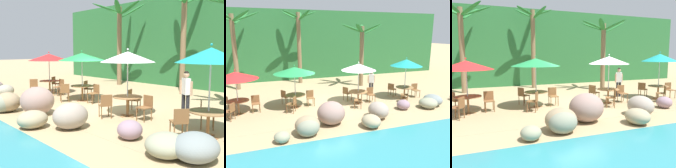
# 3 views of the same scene
# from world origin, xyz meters

# --- Properties ---
(ground_plane) EXTENTS (120.00, 120.00, 0.00)m
(ground_plane) POSITION_xyz_m (0.00, 0.00, 0.00)
(ground_plane) COLOR tan
(terrace_deck) EXTENTS (18.00, 5.20, 0.01)m
(terrace_deck) POSITION_xyz_m (0.00, 0.00, 0.00)
(terrace_deck) COLOR tan
(terrace_deck) RESTS_ON ground
(foliage_backdrop) EXTENTS (28.00, 2.40, 6.00)m
(foliage_backdrop) POSITION_xyz_m (0.00, 9.00, 3.00)
(foliage_backdrop) COLOR #286633
(foliage_backdrop) RESTS_ON ground
(rock_seawall) EXTENTS (16.31, 2.93, 1.06)m
(rock_seawall) POSITION_xyz_m (0.65, -2.75, 0.37)
(rock_seawall) COLOR #816D57
(rock_seawall) RESTS_ON ground
(umbrella_red) EXTENTS (2.22, 2.22, 2.34)m
(umbrella_red) POSITION_xyz_m (-4.98, 0.16, 2.04)
(umbrella_red) COLOR silver
(umbrella_red) RESTS_ON ground
(dining_table_red) EXTENTS (1.10, 1.10, 0.74)m
(dining_table_red) POSITION_xyz_m (-4.98, 0.16, 0.61)
(dining_table_red) COLOR olive
(dining_table_red) RESTS_ON ground
(chair_red_seaward) EXTENTS (0.45, 0.45, 0.87)m
(chair_red_seaward) POSITION_xyz_m (-4.14, 0.31, 0.51)
(chair_red_seaward) COLOR brown
(chair_red_seaward) RESTS_ON ground
(chair_red_inland) EXTENTS (0.59, 0.58, 0.87)m
(chair_red_inland) POSITION_xyz_m (-5.52, 0.82, 0.51)
(chair_red_inland) COLOR brown
(chair_red_inland) RESTS_ON ground
(chair_red_left) EXTENTS (0.57, 0.57, 0.87)m
(chair_red_left) POSITION_xyz_m (-5.28, -0.64, 0.51)
(chair_red_left) COLOR brown
(chair_red_left) RESTS_ON ground
(umbrella_green) EXTENTS (2.25, 2.25, 2.41)m
(umbrella_green) POSITION_xyz_m (-2.03, 0.27, 2.11)
(umbrella_green) COLOR silver
(umbrella_green) RESTS_ON ground
(dining_table_green) EXTENTS (1.10, 1.10, 0.74)m
(dining_table_green) POSITION_xyz_m (-2.03, 0.27, 0.61)
(dining_table_green) COLOR olive
(dining_table_green) RESTS_ON ground
(chair_green_seaward) EXTENTS (0.43, 0.44, 0.87)m
(chair_green_seaward) POSITION_xyz_m (-1.18, 0.34, 0.51)
(chair_green_seaward) COLOR brown
(chair_green_seaward) RESTS_ON ground
(chair_green_inland) EXTENTS (0.58, 0.58, 0.87)m
(chair_green_inland) POSITION_xyz_m (-2.53, 0.96, 0.51)
(chair_green_inland) COLOR brown
(chair_green_inland) RESTS_ON ground
(chair_green_left) EXTENTS (0.57, 0.57, 0.87)m
(chair_green_left) POSITION_xyz_m (-2.33, -0.53, 0.51)
(chair_green_left) COLOR brown
(chair_green_left) RESTS_ON ground
(umbrella_white) EXTENTS (1.99, 1.99, 2.49)m
(umbrella_white) POSITION_xyz_m (1.56, -0.28, 2.18)
(umbrella_white) COLOR silver
(umbrella_white) RESTS_ON ground
(dining_table_white) EXTENTS (1.10, 1.10, 0.74)m
(dining_table_white) POSITION_xyz_m (1.56, -0.28, 0.61)
(dining_table_white) COLOR olive
(dining_table_white) RESTS_ON ground
(chair_white_seaward) EXTENTS (0.44, 0.45, 0.87)m
(chair_white_seaward) POSITION_xyz_m (2.41, -0.23, 0.51)
(chair_white_seaward) COLOR brown
(chair_white_seaward) RESTS_ON ground
(chair_white_inland) EXTENTS (0.56, 0.56, 0.87)m
(chair_white_inland) POSITION_xyz_m (1.12, 0.45, 0.51)
(chair_white_inland) COLOR brown
(chair_white_inland) RESTS_ON ground
(chair_white_left) EXTENTS (0.57, 0.56, 0.87)m
(chair_white_left) POSITION_xyz_m (1.27, -1.09, 0.51)
(chair_white_left) COLOR brown
(chair_white_left) RESTS_ON ground
(umbrella_teal) EXTENTS (1.93, 1.93, 2.62)m
(umbrella_teal) POSITION_xyz_m (4.78, -0.32, 2.29)
(umbrella_teal) COLOR silver
(umbrella_teal) RESTS_ON ground
(dining_table_teal) EXTENTS (1.10, 1.10, 0.74)m
(dining_table_teal) POSITION_xyz_m (4.78, -0.32, 0.61)
(dining_table_teal) COLOR olive
(dining_table_teal) RESTS_ON ground
(chair_teal_inland) EXTENTS (0.58, 0.58, 0.87)m
(chair_teal_inland) POSITION_xyz_m (4.28, 0.37, 0.51)
(chair_teal_inland) COLOR brown
(chair_teal_inland) RESTS_ON ground
(chair_teal_left) EXTENTS (0.59, 0.59, 0.87)m
(chair_teal_left) POSITION_xyz_m (4.36, -1.06, 0.51)
(chair_teal_left) COLOR brown
(chair_teal_left) RESTS_ON ground
(palm_tree_nearest) EXTENTS (3.79, 3.61, 5.65)m
(palm_tree_nearest) POSITION_xyz_m (-5.32, 5.86, 3.88)
(palm_tree_nearest) COLOR brown
(palm_tree_nearest) RESTS_ON ground
(palm_tree_second) EXTENTS (2.78, 2.69, 5.80)m
(palm_tree_second) POSITION_xyz_m (-0.60, 6.46, 3.75)
(palm_tree_second) COLOR brown
(palm_tree_second) RESTS_ON ground
(waiter_in_white) EXTENTS (0.52, 0.35, 1.70)m
(waiter_in_white) POSITION_xyz_m (3.14, 1.07, 0.99)
(waiter_in_white) COLOR #232328
(waiter_in_white) RESTS_ON ground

